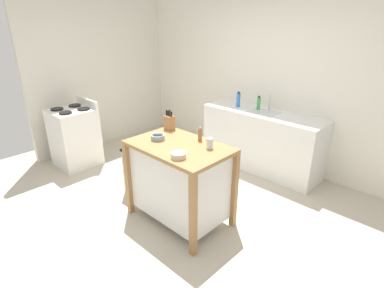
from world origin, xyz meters
name	(u,v)px	position (x,y,z in m)	size (l,w,h in m)	color
ground_plane	(172,209)	(0.00, 0.00, 0.00)	(6.16, 6.16, 0.00)	#BCB29E
wall_back	(271,80)	(0.00, 2.10, 1.30)	(5.16, 0.10, 2.60)	silver
wall_left	(102,71)	(-2.58, 0.75, 1.30)	(0.10, 2.70, 2.60)	silver
kitchen_island	(180,179)	(0.20, -0.05, 0.52)	(1.09, 0.71, 0.93)	#9E7042
knife_block	(169,122)	(-0.23, 0.20, 1.02)	(0.11, 0.09, 0.25)	#9E7042
bowl_ceramic_wide	(178,155)	(0.43, -0.28, 0.96)	(0.15, 0.15, 0.05)	beige
bowl_stoneware_deep	(158,137)	(-0.08, -0.11, 0.96)	(0.15, 0.15, 0.06)	gray
drinking_cup	(210,143)	(0.50, 0.10, 0.98)	(0.07, 0.07, 0.11)	silver
pepper_grinder	(200,134)	(0.28, 0.19, 1.01)	(0.04, 0.04, 0.17)	olive
trash_bin	(139,172)	(-0.59, -0.03, 0.32)	(0.36, 0.28, 0.63)	#B7B2A8
sink_counter	(261,140)	(0.14, 1.75, 0.45)	(1.83, 0.60, 0.89)	silver
sink_faucet	(270,103)	(0.14, 1.89, 1.00)	(0.02, 0.02, 0.22)	#B7BCC1
bottle_dish_soap	(238,100)	(-0.31, 1.71, 1.00)	(0.06, 0.06, 0.24)	blue
bottle_spray_cleaner	(259,103)	(0.01, 1.79, 0.99)	(0.05, 0.05, 0.21)	green
stove	(75,137)	(-2.03, -0.17, 0.45)	(0.60, 0.60, 1.01)	white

